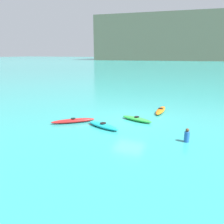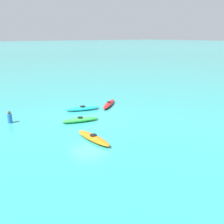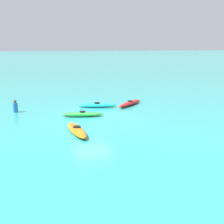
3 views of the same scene
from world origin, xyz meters
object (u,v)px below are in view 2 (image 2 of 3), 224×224
kayak_green (80,120)px  kayak_cyan (83,108)px  person_near_shore (10,118)px  kayak_orange (93,138)px  kayak_red (109,104)px

kayak_green → kayak_cyan: bearing=-124.4°
kayak_green → person_near_shore: size_ratio=3.20×
kayak_orange → kayak_green: bearing=-108.7°
kayak_red → person_near_shore: (8.56, -0.41, 0.22)m
kayak_green → kayak_red: 5.09m
kayak_cyan → kayak_orange: same height
kayak_red → person_near_shore: 8.57m
kayak_cyan → kayak_red: size_ratio=1.00×
kayak_green → person_near_shore: (4.12, -2.89, 0.22)m
person_near_shore → kayak_orange: bearing=114.3°
kayak_green → person_near_shore: 5.03m
kayak_green → kayak_orange: (1.20, 3.57, -0.00)m
kayak_cyan → person_near_shore: 5.90m
kayak_cyan → kayak_green: same height
kayak_cyan → kayak_red: 2.68m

